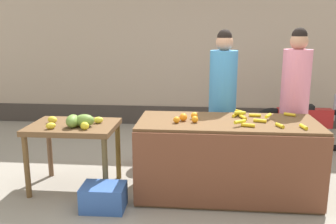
{
  "coord_description": "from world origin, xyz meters",
  "views": [
    {
      "loc": [
        0.1,
        -3.86,
        1.81
      ],
      "look_at": [
        -0.27,
        0.15,
        0.89
      ],
      "focal_mm": 38.96,
      "sensor_mm": 36.0,
      "label": 1
    }
  ],
  "objects_px": {
    "parked_motorcycle": "(303,124)",
    "produce_sack": "(148,147)",
    "vendor_woman_blue_shirt": "(222,102)",
    "vendor_woman_pink_shirt": "(294,103)",
    "produce_crate": "(104,197)"
  },
  "relations": [
    {
      "from": "vendor_woman_pink_shirt",
      "to": "parked_motorcycle",
      "type": "distance_m",
      "value": 1.2
    },
    {
      "from": "vendor_woman_blue_shirt",
      "to": "parked_motorcycle",
      "type": "bearing_deg",
      "value": 37.06
    },
    {
      "from": "parked_motorcycle",
      "to": "produce_sack",
      "type": "bearing_deg",
      "value": -158.38
    },
    {
      "from": "vendor_woman_blue_shirt",
      "to": "vendor_woman_pink_shirt",
      "type": "relative_size",
      "value": 0.99
    },
    {
      "from": "vendor_woman_pink_shirt",
      "to": "produce_sack",
      "type": "xyz_separation_m",
      "value": [
        -1.84,
        0.11,
        -0.66
      ]
    },
    {
      "from": "vendor_woman_pink_shirt",
      "to": "parked_motorcycle",
      "type": "height_order",
      "value": "vendor_woman_pink_shirt"
    },
    {
      "from": "vendor_woman_blue_shirt",
      "to": "produce_sack",
      "type": "bearing_deg",
      "value": 175.41
    },
    {
      "from": "vendor_woman_blue_shirt",
      "to": "vendor_woman_pink_shirt",
      "type": "distance_m",
      "value": 0.87
    },
    {
      "from": "vendor_woman_pink_shirt",
      "to": "produce_crate",
      "type": "height_order",
      "value": "vendor_woman_pink_shirt"
    },
    {
      "from": "parked_motorcycle",
      "to": "produce_sack",
      "type": "distance_m",
      "value": 2.43
    },
    {
      "from": "vendor_woman_blue_shirt",
      "to": "vendor_woman_pink_shirt",
      "type": "height_order",
      "value": "vendor_woman_pink_shirt"
    },
    {
      "from": "parked_motorcycle",
      "to": "produce_crate",
      "type": "height_order",
      "value": "parked_motorcycle"
    },
    {
      "from": "vendor_woman_pink_shirt",
      "to": "vendor_woman_blue_shirt",
      "type": "bearing_deg",
      "value": 178.12
    },
    {
      "from": "produce_crate",
      "to": "produce_sack",
      "type": "bearing_deg",
      "value": 77.45
    },
    {
      "from": "parked_motorcycle",
      "to": "produce_sack",
      "type": "relative_size",
      "value": 3.0
    }
  ]
}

